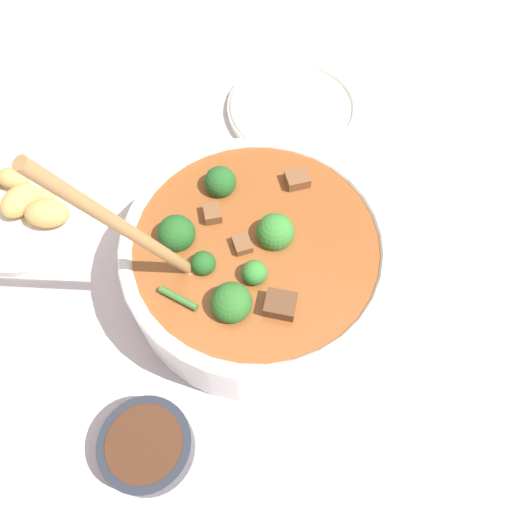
# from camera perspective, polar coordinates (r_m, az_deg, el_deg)

# --- Properties ---
(ground_plane) EXTENTS (4.00, 4.00, 0.00)m
(ground_plane) POSITION_cam_1_polar(r_m,az_deg,el_deg) (0.62, 0.00, -2.86)
(ground_plane) COLOR silver
(stew_bowl) EXTENTS (0.30, 0.30, 0.31)m
(stew_bowl) POSITION_cam_1_polar(r_m,az_deg,el_deg) (0.57, -0.10, -0.31)
(stew_bowl) COLOR white
(stew_bowl) RESTS_ON ground_plane
(condiment_bowl) EXTENTS (0.09, 0.09, 0.04)m
(condiment_bowl) POSITION_cam_1_polar(r_m,az_deg,el_deg) (0.55, -12.36, -20.42)
(condiment_bowl) COLOR #232833
(condiment_bowl) RESTS_ON ground_plane
(empty_plate) EXTENTS (0.20, 0.20, 0.02)m
(empty_plate) POSITION_cam_1_polar(r_m,az_deg,el_deg) (0.78, 4.32, 16.56)
(empty_plate) COLOR silver
(empty_plate) RESTS_ON ground_plane
(food_plate) EXTENTS (0.19, 0.19, 0.05)m
(food_plate) POSITION_cam_1_polar(r_m,az_deg,el_deg) (0.72, -24.75, 5.05)
(food_plate) COLOR silver
(food_plate) RESTS_ON ground_plane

